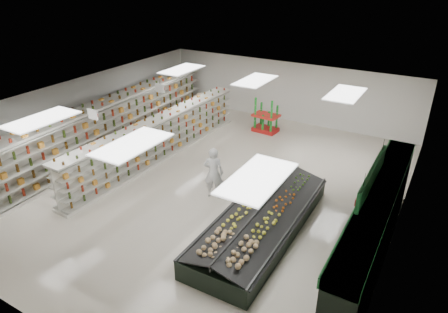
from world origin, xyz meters
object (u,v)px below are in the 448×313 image
Objects in this scene: gondola_left at (114,126)px; shopper_main at (213,173)px; gondola_center at (159,140)px; shopper_background at (201,111)px; produce_island at (262,220)px; soda_endcap at (266,117)px.

shopper_main is at bearing -15.25° from gondola_left.
gondola_center is 3.93m from shopper_background.
gondola_left is 2.51m from gondola_center.
gondola_left is 6.45m from shopper_main.
shopper_background is (-6.60, 6.59, 0.50)m from produce_island.
soda_endcap is 0.83× the size of shopper_main.
gondola_center is at bearing -158.19° from shopper_background.
gondola_left is 9.11m from produce_island.
shopper_main is (1.03, -6.78, 0.19)m from soda_endcap.
produce_island is at bearing -21.54° from gondola_center.
gondola_left is at bearing 169.02° from shopper_background.
gondola_center is 1.67× the size of produce_island.
shopper_background reaches higher than soda_endcap.
soda_endcap is at bearing -99.99° from shopper_main.
soda_endcap reaches higher than produce_island.
gondola_left is 4.62m from shopper_background.
gondola_left is 2.10× the size of produce_island.
gondola_left reaches higher than gondola_center.
shopper_main is (-2.45, 1.05, 0.55)m from produce_island.
gondola_left is at bearing 164.05° from produce_island.
soda_endcap is (2.77, 5.15, -0.06)m from gondola_center.
gondola_center is 5.45× the size of shopper_main.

